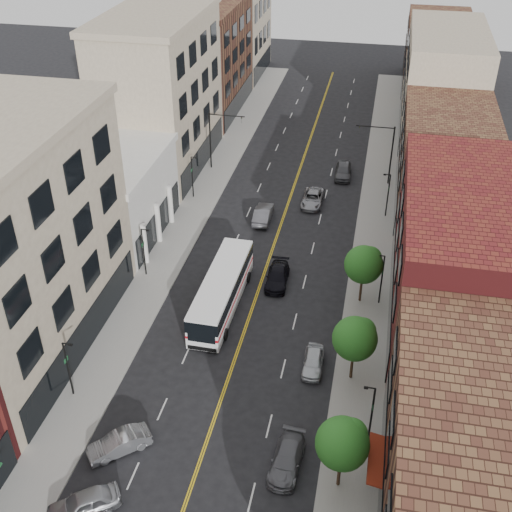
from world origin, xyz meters
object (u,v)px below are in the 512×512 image
Objects in this scene: car_parked_mid at (287,460)px; car_lane_b at (313,198)px; car_lane_behind at (263,214)px; car_parked_far at (313,361)px; car_lane_c at (343,171)px; city_bus at (222,289)px; car_lane_a at (277,277)px; car_angle_b at (119,443)px; car_angle_a at (84,504)px.

car_lane_b reaches higher than car_parked_mid.
car_parked_far is at bearing 109.03° from car_lane_behind.
city_bus is at bearing -108.55° from car_lane_c.
car_lane_c is (2.77, 7.67, 0.13)m from car_lane_b.
city_bus is 6.29m from car_lane_a.
city_bus is 29.37m from car_lane_c.
car_parked_mid is 9.79m from car_parked_far.
car_angle_b is 0.87× the size of car_lane_b.
car_lane_b is at bearing 133.34° from car_angle_a.
car_angle_b is 1.10× the size of car_parked_far.
car_angle_b reaches higher than car_parked_mid.
car_lane_b is at bearing 76.09° from city_bus.
car_parked_far is (12.25, 15.70, -0.10)m from car_angle_a.
car_parked_mid is at bearing -61.21° from city_bus.
city_bus reaches higher than car_lane_c.
car_angle_a is at bearing -105.27° from car_lane_c.
car_parked_mid is 32.70m from car_lane_behind.
car_lane_b reaches higher than car_parked_far.
city_bus is 17.27m from car_angle_b.
car_parked_mid is at bearing 81.65° from car_angle_a.
car_lane_c reaches higher than car_lane_b.
car_angle_b is (0.36, 4.90, -0.06)m from car_angle_a.
car_lane_c reaches higher than car_angle_a.
car_angle_a is 0.91× the size of car_lane_b.
car_lane_a is (7.10, 21.54, -0.01)m from car_angle_b.
car_lane_b is (1.23, 15.97, -0.01)m from car_lane_a.
car_lane_behind is (-7.88, 31.74, 0.12)m from car_parked_mid.
car_angle_a is at bearing -101.19° from car_lane_b.
car_lane_behind is (0.60, 15.78, -1.09)m from city_bus.
car_parked_mid is 1.19× the size of car_parked_far.
car_lane_c is at bearing 125.50° from car_angle_b.
car_lane_behind is 14.54m from car_lane_c.
car_parked_mid is at bearing -80.53° from car_lane_a.
car_angle_b is at bearing -102.13° from car_lane_b.
car_lane_a is at bearing -94.01° from car_lane_b.
car_lane_a is (-4.30, 20.52, 0.03)m from car_parked_mid.
car_angle_a is 13.17m from car_parked_mid.
car_lane_a is at bearing 121.06° from car_angle_b.
car_angle_a is at bearing -97.71° from city_bus.
car_lane_behind is at bearing -123.77° from car_lane_c.
car_lane_behind is (3.52, 32.76, 0.09)m from car_angle_b.
car_parked_mid is at bearing 54.42° from car_angle_b.
car_angle_b is at bearing 140.71° from car_angle_a.
car_lane_behind is 1.00× the size of car_lane_a.
car_lane_behind reaches higher than car_lane_b.
car_angle_b is 0.93× the size of car_parked_mid.
car_lane_c is (8.17, 28.19, -1.07)m from city_bus.
car_angle_a reaches higher than car_lane_b.
car_lane_b is at bearing 98.54° from car_parked_mid.
car_lane_a reaches higher than car_parked_mid.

